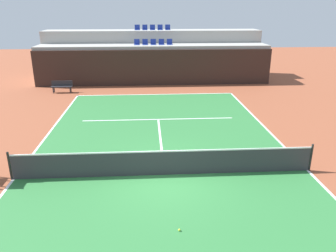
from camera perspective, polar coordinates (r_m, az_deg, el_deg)
name	(u,v)px	position (r m, az deg, el deg)	size (l,w,h in m)	color
ground_plane	(165,175)	(12.34, -0.61, -8.44)	(80.00, 80.00, 0.00)	brown
court_surface	(165,175)	(12.34, -0.61, -8.42)	(11.00, 24.00, 0.01)	#2D7238
baseline_far	(155,94)	(23.55, -2.19, 5.48)	(11.00, 0.10, 0.00)	white
sideline_left	(14,179)	(13.26, -25.12, -8.33)	(0.10, 24.00, 0.00)	white
sideline_right	(308,170)	(13.72, 22.96, -7.04)	(0.10, 24.00, 0.00)	white
service_line_far	(158,119)	(18.23, -1.70, 1.16)	(8.26, 0.10, 0.00)	white
centre_service_line	(161,142)	(15.23, -1.26, -2.70)	(0.10, 6.40, 0.00)	white
back_wall	(154,68)	(26.24, -2.42, 10.02)	(18.50, 0.30, 2.76)	black
stands_tier_lower	(154,63)	(27.56, -2.50, 10.74)	(18.50, 2.40, 3.00)	#9E9E99
stands_tier_upper	(153,53)	(29.86, -2.62, 12.41)	(18.50, 2.40, 3.99)	#9E9E99
seating_row_lower	(153,43)	(27.44, -2.55, 14.12)	(3.08, 0.44, 0.44)	navy
seating_row_upper	(153,28)	(29.76, -2.69, 16.48)	(3.08, 0.44, 0.44)	navy
tennis_net	(164,163)	(12.11, -0.61, -6.32)	(11.08, 0.08, 1.07)	black
player_bench	(62,86)	(25.21, -17.85, 6.66)	(1.50, 0.40, 0.85)	#232328
tennis_ball_2	(179,230)	(9.57, 1.97, -17.50)	(0.07, 0.07, 0.07)	#CCE033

